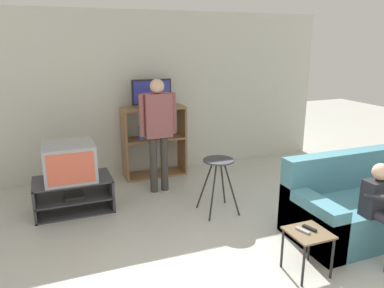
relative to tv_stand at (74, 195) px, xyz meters
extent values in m
cube|color=beige|center=(1.30, 1.16, 1.09)|extent=(6.40, 0.06, 2.60)
cube|color=#38383D|center=(0.00, 0.00, -0.20)|extent=(0.97, 0.58, 0.02)
cube|color=#38383D|center=(0.00, 0.00, -0.02)|extent=(0.94, 0.58, 0.02)
cube|color=#38383D|center=(0.00, 0.00, 0.21)|extent=(0.97, 0.58, 0.02)
cube|color=#38383D|center=(-0.47, 0.00, 0.00)|extent=(0.03, 0.58, 0.43)
cube|color=#38383D|center=(0.47, 0.00, 0.00)|extent=(0.03, 0.58, 0.43)
cube|color=black|center=(0.00, -0.07, 0.02)|extent=(0.24, 0.28, 0.05)
cube|color=#9E9EA3|center=(-0.02, 0.02, 0.45)|extent=(0.63, 0.61, 0.47)
cube|color=#D8593F|center=(-0.02, -0.29, 0.45)|extent=(0.55, 0.01, 0.39)
cube|color=#8E6642|center=(0.87, 0.89, 0.35)|extent=(0.03, 0.40, 1.13)
cube|color=#8E6642|center=(1.83, 0.89, 0.35)|extent=(0.03, 0.40, 1.13)
cube|color=#8E6642|center=(1.35, 0.89, -0.20)|extent=(0.93, 0.40, 0.03)
cube|color=#8E6642|center=(1.35, 0.89, 0.41)|extent=(0.93, 0.40, 0.03)
cube|color=#8E6642|center=(1.35, 0.89, 0.90)|extent=(0.93, 0.40, 0.03)
cube|color=#3870B7|center=(1.17, 0.83, 0.54)|extent=(0.18, 0.04, 0.22)
cube|color=black|center=(1.34, 0.92, 0.94)|extent=(0.22, 0.20, 0.04)
cube|color=black|center=(1.34, 0.92, 1.16)|extent=(0.63, 0.04, 0.39)
cube|color=#333899|center=(1.34, 0.90, 1.16)|extent=(0.58, 0.01, 0.34)
cylinder|color=black|center=(1.59, -0.86, 0.13)|extent=(0.18, 0.18, 0.70)
cylinder|color=black|center=(1.85, -0.86, 0.13)|extent=(0.18, 0.18, 0.70)
cylinder|color=black|center=(1.59, -0.61, 0.13)|extent=(0.18, 0.18, 0.70)
cylinder|color=black|center=(1.85, -0.61, 0.13)|extent=(0.18, 0.18, 0.70)
cylinder|color=#333338|center=(1.72, -0.73, 0.49)|extent=(0.39, 0.39, 0.02)
cube|color=brown|center=(1.93, -2.24, 0.21)|extent=(0.37, 0.37, 0.02)
cylinder|color=black|center=(1.77, -2.40, -0.01)|extent=(0.02, 0.02, 0.41)
cylinder|color=black|center=(2.09, -2.40, -0.01)|extent=(0.02, 0.02, 0.41)
cylinder|color=black|center=(1.77, -2.07, -0.01)|extent=(0.02, 0.02, 0.41)
cylinder|color=black|center=(2.09, -2.07, -0.01)|extent=(0.02, 0.02, 0.41)
cube|color=black|center=(1.97, -2.20, 0.23)|extent=(0.07, 0.15, 0.02)
cube|color=gray|center=(1.89, -2.21, 0.23)|extent=(0.08, 0.15, 0.02)
cube|color=teal|center=(3.02, -1.85, 0.01)|extent=(1.71, 0.87, 0.45)
cube|color=teal|center=(3.02, -1.51, 0.46)|extent=(1.71, 0.20, 0.43)
cube|color=teal|center=(2.28, -1.85, 0.07)|extent=(0.22, 0.87, 0.57)
cylinder|color=#3D3833|center=(1.14, 0.22, 0.20)|extent=(0.11, 0.11, 0.82)
cylinder|color=#3D3833|center=(1.31, 0.22, 0.20)|extent=(0.11, 0.11, 0.82)
cube|color=#8C4C4C|center=(1.22, 0.22, 0.92)|extent=(0.38, 0.20, 0.62)
cylinder|color=#8C4C4C|center=(1.00, 0.22, 0.93)|extent=(0.08, 0.08, 0.59)
cylinder|color=#8C4C4C|center=(1.45, 0.22, 0.93)|extent=(0.08, 0.08, 0.59)
sphere|color=#DBAD89|center=(1.22, 0.22, 1.33)|extent=(0.20, 0.20, 0.20)
cylinder|color=#2D2D38|center=(2.68, -2.38, 0.29)|extent=(0.09, 0.30, 0.09)
cube|color=#232328|center=(2.75, -2.23, 0.43)|extent=(0.30, 0.17, 0.37)
cylinder|color=#232328|center=(2.62, -2.36, 0.50)|extent=(0.06, 0.31, 0.14)
sphere|color=#DBAD89|center=(2.75, -2.23, 0.70)|extent=(0.17, 0.17, 0.17)
camera|label=1|loc=(-0.23, -4.74, 1.93)|focal=35.00mm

